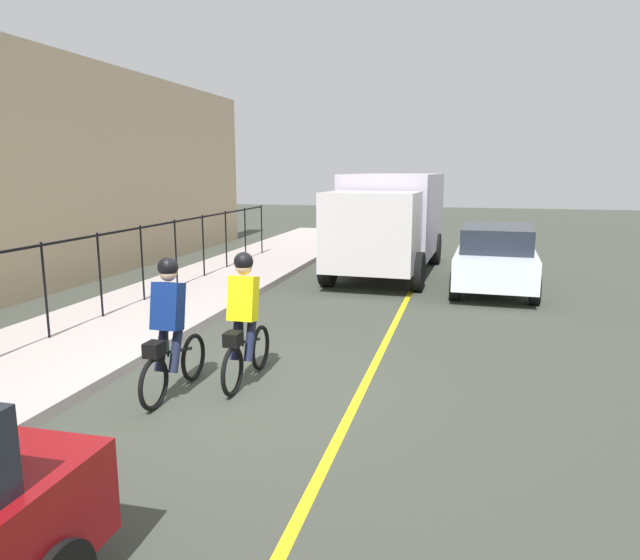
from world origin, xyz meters
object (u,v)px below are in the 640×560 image
patrol_sedan (496,257)px  box_truck_background (390,218)px  cyclist_follow (244,319)px  cyclist_lead (170,328)px

patrol_sedan → box_truck_background: bearing=58.5°
cyclist_follow → box_truck_background: (9.38, -0.71, 0.64)m
box_truck_background → cyclist_follow: bearing=-2.0°
patrol_sedan → box_truck_background: 3.49m
box_truck_background → patrol_sedan: bearing=58.7°
cyclist_lead → cyclist_follow: (0.65, -0.75, 0.00)m
cyclist_lead → patrol_sedan: (8.14, -4.31, -0.09)m
patrol_sedan → cyclist_lead: bearing=154.3°
cyclist_lead → box_truck_background: bearing=-8.0°
cyclist_follow → patrol_sedan: 8.28m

